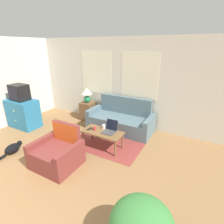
# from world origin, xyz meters

# --- Properties ---
(wall_back) EXTENTS (6.80, 0.06, 2.60)m
(wall_back) POSITION_xyz_m (-0.00, 4.18, 1.31)
(wall_back) COLOR silver
(wall_back) RESTS_ON ground_plane
(rug) EXTENTS (1.79, 1.82, 0.01)m
(rug) POSITION_xyz_m (0.34, 3.15, 0.00)
(rug) COLOR brown
(rug) RESTS_ON ground_plane
(couch) EXTENTS (1.91, 0.83, 0.93)m
(couch) POSITION_xyz_m (0.29, 3.76, 0.27)
(couch) COLOR slate
(couch) RESTS_ON ground_plane
(armchair) EXTENTS (0.89, 0.80, 0.83)m
(armchair) POSITION_xyz_m (-0.13, 1.63, 0.26)
(armchair) COLOR brown
(armchair) RESTS_ON ground_plane
(tv_dresser) EXTENTS (0.92, 0.57, 0.85)m
(tv_dresser) POSITION_xyz_m (-2.39, 2.49, 0.43)
(tv_dresser) COLOR teal
(tv_dresser) RESTS_ON ground_plane
(television) EXTENTS (0.50, 0.38, 0.46)m
(television) POSITION_xyz_m (-2.39, 2.49, 1.08)
(television) COLOR black
(television) RESTS_ON tv_dresser
(side_table) EXTENTS (0.41, 0.41, 0.60)m
(side_table) POSITION_xyz_m (-1.01, 3.88, 0.30)
(side_table) COLOR brown
(side_table) RESTS_ON ground_plane
(table_lamp) EXTENTS (0.35, 0.35, 0.48)m
(table_lamp) POSITION_xyz_m (-1.01, 3.88, 0.90)
(table_lamp) COLOR #1E8451
(table_lamp) RESTS_ON side_table
(coffee_table) EXTENTS (0.99, 0.48, 0.43)m
(coffee_table) POSITION_xyz_m (0.34, 2.62, 0.38)
(coffee_table) COLOR brown
(coffee_table) RESTS_ON ground_plane
(laptop) EXTENTS (0.29, 0.32, 0.27)m
(laptop) POSITION_xyz_m (0.50, 2.70, 0.49)
(laptop) COLOR #47474C
(laptop) RESTS_ON coffee_table
(cup_navy) EXTENTS (0.08, 0.08, 0.10)m
(cup_navy) POSITION_xyz_m (0.14, 2.60, 0.48)
(cup_navy) COLOR #B23D38
(cup_navy) RESTS_ON coffee_table
(cup_yellow) EXTENTS (0.08, 0.08, 0.10)m
(cup_yellow) POSITION_xyz_m (0.29, 2.78, 0.48)
(cup_yellow) COLOR white
(cup_yellow) RESTS_ON coffee_table
(tv_remote) EXTENTS (0.05, 0.15, 0.02)m
(tv_remote) POSITION_xyz_m (-0.01, 2.58, 0.44)
(tv_remote) COLOR black
(tv_remote) RESTS_ON coffee_table
(cat_black) EXTENTS (0.26, 0.65, 0.22)m
(cat_black) POSITION_xyz_m (-1.38, 1.41, 0.11)
(cat_black) COLOR black
(cat_black) RESTS_ON ground_plane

